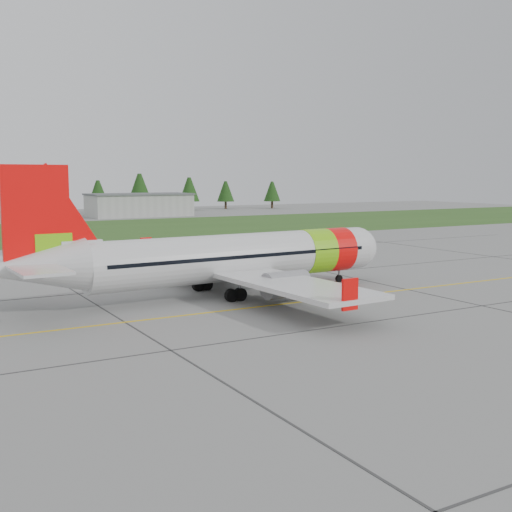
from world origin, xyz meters
TOP-DOWN VIEW (x-y plane):
  - ground at (0.00, 0.00)m, footprint 320.00×320.00m
  - aircraft at (-4.28, 13.61)m, footprint 34.48×31.75m
  - grass_strip at (0.00, 82.00)m, footprint 320.00×50.00m
  - taxi_guideline at (0.00, 8.00)m, footprint 120.00×0.25m
  - hangar_east at (25.00, 118.00)m, footprint 24.00×12.00m
  - treeline at (0.00, 138.00)m, footprint 160.00×8.00m

SIDE VIEW (x-z plane):
  - ground at x=0.00m, z-range 0.00..0.00m
  - taxi_guideline at x=0.00m, z-range 0.00..0.02m
  - grass_strip at x=0.00m, z-range 0.00..0.03m
  - hangar_east at x=25.00m, z-range 0.00..5.20m
  - aircraft at x=-4.28m, z-range -2.21..8.23m
  - treeline at x=0.00m, z-range 0.00..10.00m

